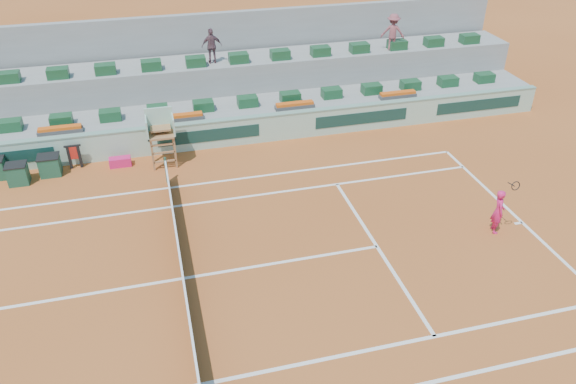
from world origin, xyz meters
name	(u,v)px	position (x,y,z in m)	size (l,w,h in m)	color
ground	(183,279)	(0.00, 0.00, 0.00)	(90.00, 90.00, 0.00)	#A44E1F
seating_tier_lower	(159,119)	(0.00, 10.70, 0.60)	(36.00, 4.00, 1.20)	#979794
seating_tier_upper	(155,92)	(0.00, 12.30, 1.30)	(36.00, 2.40, 2.60)	#979794
stadium_back_wall	(151,63)	(0.00, 13.90, 2.20)	(36.00, 0.40, 4.40)	#979794
player_bag	(120,162)	(-1.79, 7.75, 0.19)	(0.87, 0.39, 0.39)	#E41D67
spectator_mid	(212,46)	(2.82, 11.94, 3.40)	(0.94, 0.39, 1.61)	brown
spectator_right	(393,32)	(11.68, 11.65, 3.48)	(1.14, 0.66, 1.77)	#8E474D
court_lines	(183,279)	(0.00, 0.00, 0.01)	(23.89, 11.09, 0.01)	white
tennis_net	(181,265)	(0.00, 0.00, 0.53)	(0.10, 11.97, 1.10)	black
advertising_hoarding	(162,139)	(0.02, 8.50, 0.63)	(36.00, 0.34, 1.26)	#A2CBB5
umpire_chair	(161,130)	(0.00, 7.50, 1.54)	(1.10, 0.90, 2.40)	#956238
seat_row_lower	(158,110)	(0.00, 9.80, 1.42)	(32.90, 0.60, 0.44)	#184A28
seat_row_upper	(151,65)	(0.00, 11.70, 2.82)	(32.90, 0.60, 0.44)	#184A28
flower_planters	(123,123)	(-1.50, 9.00, 1.33)	(26.80, 0.36, 0.28)	#464646
drink_cooler_a	(50,165)	(-4.48, 7.73, 0.42)	(0.84, 0.72, 0.84)	#184A35
drink_cooler_b	(18,174)	(-5.62, 7.32, 0.42)	(0.79, 0.68, 0.84)	#184A35
towel_rack	(74,155)	(-3.54, 8.06, 0.60)	(0.65, 0.11, 1.03)	black
tennis_player	(498,211)	(10.65, -0.18, 0.82)	(0.56, 0.90, 2.28)	#E41D67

